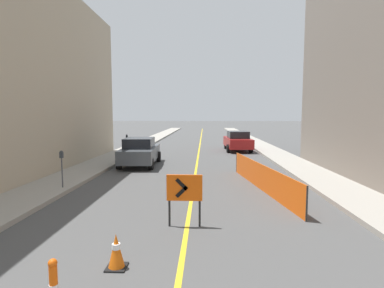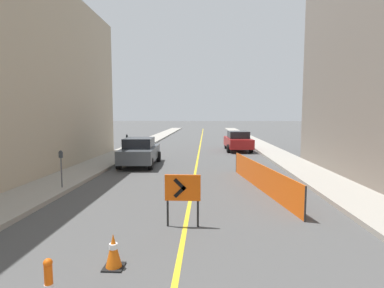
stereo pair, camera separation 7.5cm
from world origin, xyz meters
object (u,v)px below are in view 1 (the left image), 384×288
Objects in this scene: parking_meter_far_curb at (62,162)px; traffic_cone_fifth at (116,251)px; parked_car_curb_near at (140,152)px; parked_car_curb_mid at (238,141)px; parking_meter_near_curb at (127,140)px; arrow_barricade_primary at (184,190)px.

traffic_cone_fifth is at bearing -56.29° from parking_meter_far_curb.
parked_car_curb_near is 9.67m from parked_car_curb_mid.
traffic_cone_fifth is 0.48× the size of parking_meter_near_curb.
arrow_barricade_primary is at bearing -73.92° from parked_car_curb_near.
parked_car_curb_near is 3.92m from parking_meter_near_curb.
traffic_cone_fifth is 6.71m from parking_meter_far_curb.
parking_meter_near_curb is at bearing 90.00° from parking_meter_far_curb.
parking_meter_far_curb is (-4.84, 3.38, 0.19)m from arrow_barricade_primary.
parking_meter_near_curb is at bearing -157.90° from parked_car_curb_mid.
traffic_cone_fifth is 15.46m from parking_meter_near_curb.
parking_meter_far_curb is (-3.70, 5.54, 0.81)m from traffic_cone_fifth.
arrow_barricade_primary is 0.31× the size of parked_car_curb_mid.
parked_car_curb_near reaches higher than parking_meter_near_curb.
parking_meter_near_curb reaches higher than traffic_cone_fifth.
arrow_barricade_primary is 9.82m from parked_car_curb_near.
parked_car_curb_near is (-2.02, 11.46, 0.47)m from traffic_cone_fifth.
traffic_cone_fifth is at bearing -117.79° from arrow_barricade_primary.
parked_car_curb_mid is at bearing 58.76° from parking_meter_far_curb.
arrow_barricade_primary is at bearing 62.26° from traffic_cone_fifth.
traffic_cone_fifth is 0.47× the size of parking_meter_far_curb.
parking_meter_far_curb is (-8.02, -13.22, 0.34)m from parked_car_curb_mid.
parking_meter_near_curb is at bearing 112.64° from parked_car_curb_near.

